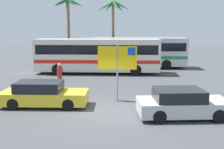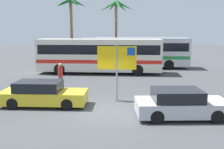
{
  "view_description": "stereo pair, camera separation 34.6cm",
  "coord_description": "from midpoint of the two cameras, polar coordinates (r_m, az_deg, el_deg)",
  "views": [
    {
      "loc": [
        0.93,
        -12.52,
        3.99
      ],
      "look_at": [
        0.15,
        3.2,
        1.3
      ],
      "focal_mm": 41.75,
      "sensor_mm": 36.0,
      "label": 1
    },
    {
      "loc": [
        1.28,
        -12.5,
        3.99
      ],
      "look_at": [
        0.15,
        3.2,
        1.3
      ],
      "focal_mm": 41.75,
      "sensor_mm": 36.0,
      "label": 2
    }
  ],
  "objects": [
    {
      "name": "car_silver",
      "position": [
        12.5,
        15.54,
        -6.24
      ],
      "size": [
        4.35,
        2.21,
        1.32
      ],
      "rotation": [
        0.0,
        0.0,
        0.09
      ],
      "color": "#B7BABF",
      "rests_on": "ground"
    },
    {
      "name": "bus_rear_coach",
      "position": [
        27.98,
        5.3,
        5.14
      ],
      "size": [
        11.31,
        2.62,
        3.17
      ],
      "color": "silver",
      "rests_on": "ground"
    },
    {
      "name": "ferry_sign",
      "position": [
        14.65,
        1.93,
        3.17
      ],
      "size": [
        2.2,
        0.11,
        3.2
      ],
      "rotation": [
        0.0,
        0.0,
        -0.02
      ],
      "color": "gray",
      "rests_on": "ground"
    },
    {
      "name": "palm_tree_seaside",
      "position": [
        31.69,
        1.21,
        13.47
      ],
      "size": [
        4.04,
        3.8,
        7.49
      ],
      "color": "brown",
      "rests_on": "ground"
    },
    {
      "name": "pedestrian_crossing_lot",
      "position": [
        17.9,
        -10.7,
        0.14
      ],
      "size": [
        0.32,
        0.32,
        1.8
      ],
      "rotation": [
        0.0,
        0.0,
        2.37
      ],
      "color": "#4C4C51",
      "rests_on": "ground"
    },
    {
      "name": "bus_front_coach",
      "position": [
        24.25,
        -2.32,
        4.48
      ],
      "size": [
        11.31,
        2.62,
        3.17
      ],
      "color": "silver",
      "rests_on": "ground"
    },
    {
      "name": "palm_tree_inland",
      "position": [
        29.84,
        -8.67,
        13.78
      ],
      "size": [
        3.51,
        3.45,
        7.5
      ],
      "color": "brown",
      "rests_on": "ground"
    },
    {
      "name": "ground",
      "position": [
        13.18,
        -0.91,
        -7.93
      ],
      "size": [
        120.0,
        120.0,
        0.0
      ],
      "primitive_type": "plane",
      "color": "#424447"
    },
    {
      "name": "car_yellow",
      "position": [
        14.32,
        -14.28,
        -4.16
      ],
      "size": [
        4.54,
        1.77,
        1.32
      ],
      "rotation": [
        0.0,
        0.0,
        0.02
      ],
      "color": "yellow",
      "rests_on": "ground"
    }
  ]
}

